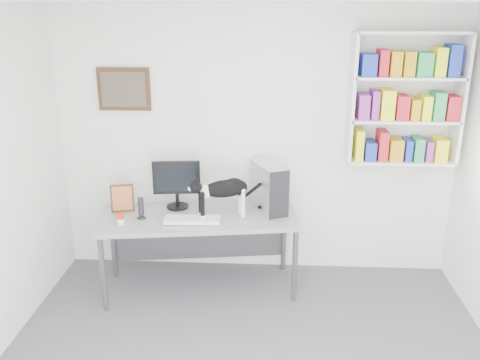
{
  "coord_description": "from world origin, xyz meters",
  "views": [
    {
      "loc": [
        0.12,
        -2.96,
        2.67
      ],
      "look_at": [
        -0.13,
        1.53,
        1.13
      ],
      "focal_mm": 38.0,
      "sensor_mm": 36.0,
      "label": 1
    }
  ],
  "objects_px": {
    "speaker": "(141,208)",
    "keyboard": "(192,220)",
    "soup_can": "(121,219)",
    "desk": "(200,253)",
    "monitor": "(177,184)",
    "bookshelf": "(406,99)",
    "pc_tower": "(269,187)",
    "cat": "(223,198)",
    "leaning_print": "(122,197)"
  },
  "relations": [
    {
      "from": "bookshelf",
      "to": "desk",
      "type": "relative_size",
      "value": 0.66
    },
    {
      "from": "desk",
      "to": "pc_tower",
      "type": "relative_size",
      "value": 3.95
    },
    {
      "from": "pc_tower",
      "to": "bookshelf",
      "type": "bearing_deg",
      "value": -15.54
    },
    {
      "from": "bookshelf",
      "to": "keyboard",
      "type": "height_order",
      "value": "bookshelf"
    },
    {
      "from": "monitor",
      "to": "desk",
      "type": "bearing_deg",
      "value": -46.31
    },
    {
      "from": "pc_tower",
      "to": "soup_can",
      "type": "bearing_deg",
      "value": 173.53
    },
    {
      "from": "cat",
      "to": "monitor",
      "type": "bearing_deg",
      "value": 134.19
    },
    {
      "from": "keyboard",
      "to": "monitor",
      "type": "bearing_deg",
      "value": 117.98
    },
    {
      "from": "monitor",
      "to": "soup_can",
      "type": "relative_size",
      "value": 4.81
    },
    {
      "from": "soup_can",
      "to": "cat",
      "type": "distance_m",
      "value": 0.96
    },
    {
      "from": "bookshelf",
      "to": "leaning_print",
      "type": "bearing_deg",
      "value": -173.9
    },
    {
      "from": "monitor",
      "to": "soup_can",
      "type": "bearing_deg",
      "value": -142.5
    },
    {
      "from": "soup_can",
      "to": "speaker",
      "type": "bearing_deg",
      "value": 41.58
    },
    {
      "from": "pc_tower",
      "to": "soup_can",
      "type": "distance_m",
      "value": 1.43
    },
    {
      "from": "leaning_print",
      "to": "speaker",
      "type": "bearing_deg",
      "value": -51.8
    },
    {
      "from": "bookshelf",
      "to": "soup_can",
      "type": "height_order",
      "value": "bookshelf"
    },
    {
      "from": "pc_tower",
      "to": "speaker",
      "type": "distance_m",
      "value": 1.23
    },
    {
      "from": "monitor",
      "to": "keyboard",
      "type": "relative_size",
      "value": 0.95
    },
    {
      "from": "keyboard",
      "to": "leaning_print",
      "type": "distance_m",
      "value": 0.76
    },
    {
      "from": "soup_can",
      "to": "cat",
      "type": "relative_size",
      "value": 0.16
    },
    {
      "from": "desk",
      "to": "cat",
      "type": "distance_m",
      "value": 0.63
    },
    {
      "from": "cat",
      "to": "speaker",
      "type": "bearing_deg",
      "value": 164.32
    },
    {
      "from": "monitor",
      "to": "leaning_print",
      "type": "xyz_separation_m",
      "value": [
        -0.52,
        -0.11,
        -0.11
      ]
    },
    {
      "from": "bookshelf",
      "to": "speaker",
      "type": "xyz_separation_m",
      "value": [
        -2.45,
        -0.46,
        -0.96
      ]
    },
    {
      "from": "monitor",
      "to": "soup_can",
      "type": "height_order",
      "value": "monitor"
    },
    {
      "from": "speaker",
      "to": "desk",
      "type": "bearing_deg",
      "value": -3.45
    },
    {
      "from": "bookshelf",
      "to": "pc_tower",
      "type": "distance_m",
      "value": 1.52
    },
    {
      "from": "desk",
      "to": "keyboard",
      "type": "bearing_deg",
      "value": -114.68
    },
    {
      "from": "monitor",
      "to": "leaning_print",
      "type": "relative_size",
      "value": 1.78
    },
    {
      "from": "keyboard",
      "to": "speaker",
      "type": "xyz_separation_m",
      "value": [
        -0.49,
        0.05,
        0.09
      ]
    },
    {
      "from": "monitor",
      "to": "leaning_print",
      "type": "height_order",
      "value": "monitor"
    },
    {
      "from": "speaker",
      "to": "keyboard",
      "type": "bearing_deg",
      "value": -18.71
    },
    {
      "from": "speaker",
      "to": "soup_can",
      "type": "height_order",
      "value": "speaker"
    },
    {
      "from": "bookshelf",
      "to": "pc_tower",
      "type": "xyz_separation_m",
      "value": [
        -1.26,
        -0.18,
        -0.83
      ]
    },
    {
      "from": "soup_can",
      "to": "pc_tower",
      "type": "bearing_deg",
      "value": 17.27
    },
    {
      "from": "speaker",
      "to": "soup_can",
      "type": "relative_size",
      "value": 2.11
    },
    {
      "from": "desk",
      "to": "monitor",
      "type": "height_order",
      "value": "monitor"
    },
    {
      "from": "soup_can",
      "to": "cat",
      "type": "height_order",
      "value": "cat"
    },
    {
      "from": "bookshelf",
      "to": "monitor",
      "type": "xyz_separation_m",
      "value": [
        -2.16,
        -0.17,
        -0.83
      ]
    },
    {
      "from": "desk",
      "to": "pc_tower",
      "type": "bearing_deg",
      "value": 7.89
    },
    {
      "from": "speaker",
      "to": "soup_can",
      "type": "bearing_deg",
      "value": -151.39
    },
    {
      "from": "cat",
      "to": "keyboard",
      "type": "bearing_deg",
      "value": -178.79
    },
    {
      "from": "leaning_print",
      "to": "soup_can",
      "type": "bearing_deg",
      "value": -92.07
    },
    {
      "from": "keyboard",
      "to": "soup_can",
      "type": "bearing_deg",
      "value": -174.2
    },
    {
      "from": "monitor",
      "to": "cat",
      "type": "relative_size",
      "value": 0.78
    },
    {
      "from": "monitor",
      "to": "keyboard",
      "type": "distance_m",
      "value": 0.45
    },
    {
      "from": "bookshelf",
      "to": "desk",
      "type": "distance_m",
      "value": 2.44
    },
    {
      "from": "bookshelf",
      "to": "soup_can",
      "type": "distance_m",
      "value": 2.87
    },
    {
      "from": "monitor",
      "to": "keyboard",
      "type": "xyz_separation_m",
      "value": [
        0.2,
        -0.34,
        -0.23
      ]
    },
    {
      "from": "desk",
      "to": "speaker",
      "type": "height_order",
      "value": "speaker"
    }
  ]
}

